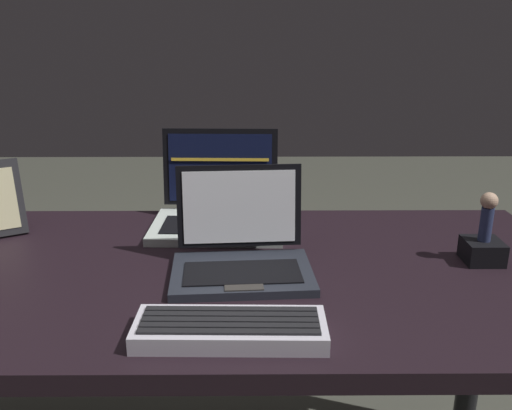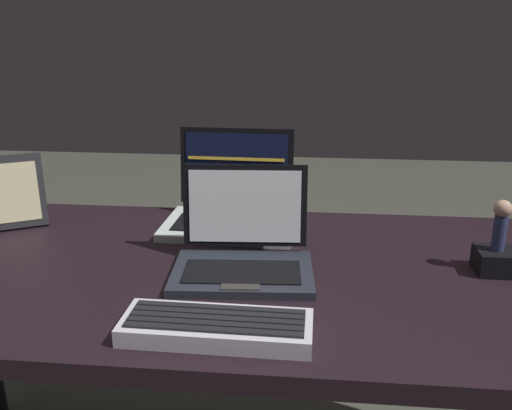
{
  "view_description": "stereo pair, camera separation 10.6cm",
  "coord_description": "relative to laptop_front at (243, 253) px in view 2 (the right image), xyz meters",
  "views": [
    {
      "loc": [
        0.11,
        -1.06,
        1.2
      ],
      "look_at": [
        0.12,
        -0.06,
        0.86
      ],
      "focal_mm": 38.56,
      "sensor_mm": 36.0,
      "label": 1
    },
    {
      "loc": [
        0.22,
        -1.06,
        1.2
      ],
      "look_at": [
        0.12,
        -0.06,
        0.86
      ],
      "focal_mm": 38.56,
      "sensor_mm": 36.0,
      "label": 2
    }
  ],
  "objects": [
    {
      "name": "photo_frame",
      "position": [
        -0.61,
        0.21,
        0.05
      ],
      "size": [
        0.17,
        0.13,
        0.18
      ],
      "color": "black",
      "rests_on": "desk"
    },
    {
      "name": "figurine",
      "position": [
        0.52,
        0.05,
        0.07
      ],
      "size": [
        0.04,
        0.04,
        0.11
      ],
      "color": "navy",
      "rests_on": "figurine_stand"
    },
    {
      "name": "figurine_stand",
      "position": [
        0.52,
        0.05,
        -0.02
      ],
      "size": [
        0.08,
        0.08,
        0.05
      ],
      "primitive_type": "cube",
      "color": "black",
      "rests_on": "desk"
    },
    {
      "name": "desk",
      "position": [
        -0.09,
        0.02,
        -0.13
      ],
      "size": [
        1.62,
        0.75,
        0.71
      ],
      "color": "black",
      "rests_on": "ground"
    },
    {
      "name": "laptop_front",
      "position": [
        0.0,
        0.0,
        0.0
      ],
      "size": [
        0.3,
        0.24,
        0.21
      ],
      "color": "#252832",
      "rests_on": "desk"
    },
    {
      "name": "laptop_rear",
      "position": [
        -0.06,
        0.27,
        0.0
      ],
      "size": [
        0.33,
        0.26,
        0.23
      ],
      "color": "silver",
      "rests_on": "desk"
    },
    {
      "name": "external_keyboard",
      "position": [
        -0.01,
        -0.25,
        -0.02
      ],
      "size": [
        0.32,
        0.12,
        0.03
      ],
      "color": "silver",
      "rests_on": "desk"
    }
  ]
}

